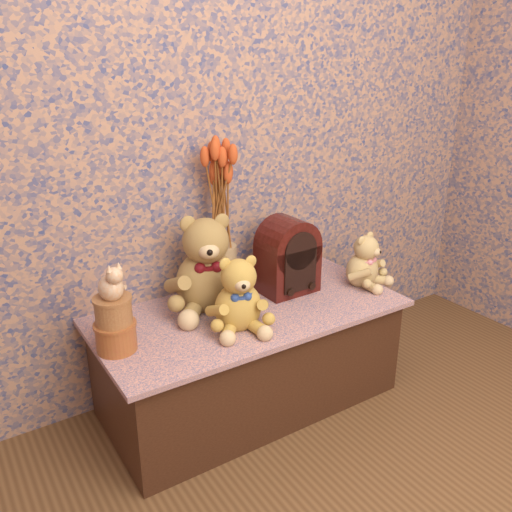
{
  "coord_description": "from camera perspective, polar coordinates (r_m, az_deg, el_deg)",
  "views": [
    {
      "loc": [
        -1.0,
        -0.39,
        1.37
      ],
      "look_at": [
        0.0,
        1.16,
        0.67
      ],
      "focal_mm": 37.61,
      "sensor_mm": 36.0,
      "label": 1
    }
  ],
  "objects": [
    {
      "name": "teddy_medium",
      "position": [
        1.93,
        -1.94,
        -3.55
      ],
      "size": [
        0.31,
        0.34,
        0.3
      ],
      "primitive_type": null,
      "rotation": [
        0.0,
        0.0,
        -0.3
      ],
      "color": "#B88234",
      "rests_on": "display_shelf"
    },
    {
      "name": "cat_figurine",
      "position": [
        1.79,
        -15.26,
        -2.45
      ],
      "size": [
        0.12,
        0.13,
        0.13
      ],
      "primitive_type": null,
      "rotation": [
        0.0,
        0.0,
        0.22
      ],
      "color": "silver",
      "rests_on": "biscuit_tin_upper"
    },
    {
      "name": "teddy_large",
      "position": [
        2.07,
        -5.37,
        -0.22
      ],
      "size": [
        0.43,
        0.47,
        0.41
      ],
      "primitive_type": null,
      "rotation": [
        0.0,
        0.0,
        -0.35
      ],
      "color": "olive",
      "rests_on": "display_shelf"
    },
    {
      "name": "biscuit_tin_lower",
      "position": [
        1.88,
        -14.66,
        -8.32
      ],
      "size": [
        0.15,
        0.15,
        0.1
      ],
      "primitive_type": "cylinder",
      "rotation": [
        0.0,
        0.0,
        -0.15
      ],
      "color": "#AD7F32",
      "rests_on": "display_shelf"
    },
    {
      "name": "dried_stalks",
      "position": [
        2.1,
        -3.94,
        6.93
      ],
      "size": [
        0.24,
        0.24,
        0.45
      ],
      "primitive_type": null,
      "rotation": [
        0.0,
        0.0,
        -0.0
      ],
      "color": "#CF4D21",
      "rests_on": "ceramic_vase"
    },
    {
      "name": "display_shelf",
      "position": [
        2.22,
        -0.71,
        -10.59
      ],
      "size": [
        1.21,
        0.6,
        0.43
      ],
      "primitive_type": "cube",
      "color": "#3D477D",
      "rests_on": "ground"
    },
    {
      "name": "teddy_small",
      "position": [
        2.34,
        11.32,
        -0.14
      ],
      "size": [
        0.26,
        0.29,
        0.25
      ],
      "primitive_type": null,
      "rotation": [
        0.0,
        0.0,
        0.36
      ],
      "color": "tan",
      "rests_on": "display_shelf"
    },
    {
      "name": "biscuit_tin_upper",
      "position": [
        1.84,
        -14.93,
        -5.69
      ],
      "size": [
        0.16,
        0.16,
        0.09
      ],
      "primitive_type": "cylinder",
      "rotation": [
        0.0,
        0.0,
        -0.44
      ],
      "color": "tan",
      "rests_on": "biscuit_tin_lower"
    },
    {
      "name": "cathedral_radio",
      "position": [
        2.22,
        3.38,
        0.11
      ],
      "size": [
        0.24,
        0.17,
        0.32
      ],
      "primitive_type": null,
      "rotation": [
        0.0,
        0.0,
        0.02
      ],
      "color": "#340D09",
      "rests_on": "display_shelf"
    },
    {
      "name": "ceramic_vase",
      "position": [
        2.2,
        -3.72,
        -1.52
      ],
      "size": [
        0.16,
        0.16,
        0.22
      ],
      "primitive_type": "cylinder",
      "rotation": [
        0.0,
        0.0,
        0.29
      ],
      "color": "tan",
      "rests_on": "display_shelf"
    }
  ]
}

